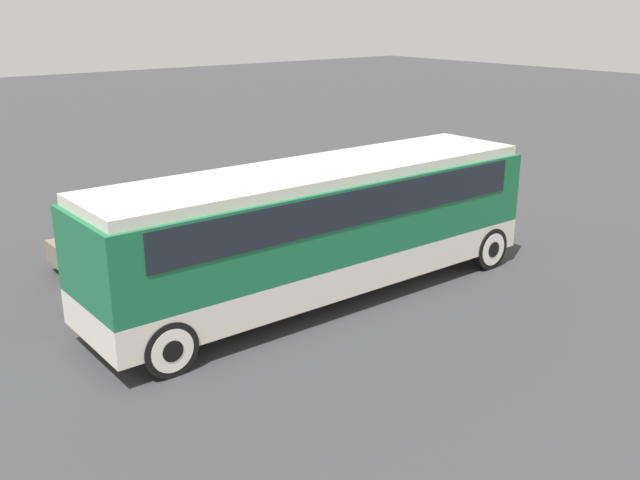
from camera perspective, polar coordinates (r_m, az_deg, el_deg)
name	(u,v)px	position (r m, az deg, el deg)	size (l,w,h in m)	color
ground_plane	(320,297)	(16.31, 0.00, -4.58)	(120.00, 120.00, 0.00)	#38383A
tour_bus	(323,219)	(15.75, 0.27, 1.69)	(10.75, 2.63, 3.05)	silver
parked_car_near	(135,238)	(18.77, -14.56, 0.18)	(4.09, 1.83, 1.41)	#7A6B5B
parked_car_mid	(263,202)	(21.66, -4.56, 3.07)	(4.61, 1.90, 1.38)	#2D5638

